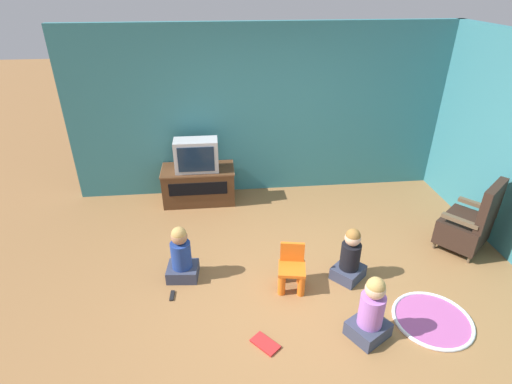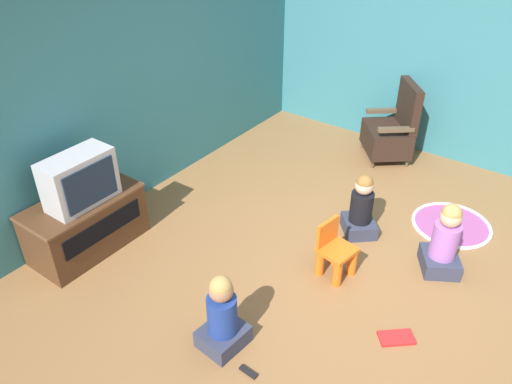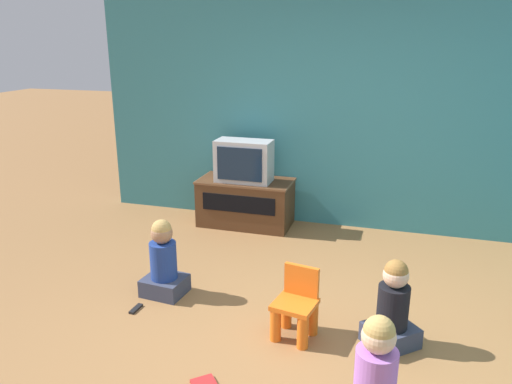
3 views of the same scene
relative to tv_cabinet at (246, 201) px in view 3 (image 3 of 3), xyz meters
name	(u,v)px [view 3 (image 3 of 3)]	position (x,y,z in m)	size (l,w,h in m)	color
ground_plane	(300,345)	(1.13, -2.22, -0.29)	(30.00, 30.00, 0.00)	olive
wall_back	(342,117)	(1.04, 0.35, 1.00)	(5.82, 0.12, 2.57)	teal
tv_cabinet	(246,201)	(0.00, 0.00, 0.00)	(1.09, 0.55, 0.55)	#4C2D19
television	(244,161)	(0.00, -0.06, 0.50)	(0.64, 0.33, 0.48)	#B7B7BC
yellow_kid_chair	(296,309)	(1.07, -2.11, -0.07)	(0.34, 0.33, 0.53)	orange
child_watching_left	(164,262)	(-0.16, -1.81, 0.01)	(0.38, 0.34, 0.69)	#33384C
child_watching_center	(375,380)	(1.69, -2.87, 0.02)	(0.47, 0.46, 0.71)	#33384C
child_watching_right	(393,309)	(1.76, -2.02, 0.00)	(0.45, 0.45, 0.67)	#33384C
remote_control	(136,309)	(-0.27, -2.13, -0.28)	(0.05, 0.15, 0.02)	black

